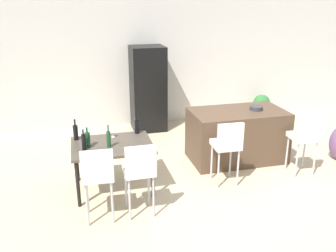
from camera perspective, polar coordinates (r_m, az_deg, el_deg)
name	(u,v)px	position (r m, az deg, el deg)	size (l,w,h in m)	color
ground_plane	(230,176)	(6.14, 9.68, -7.84)	(10.00, 10.00, 0.00)	#C6B28E
back_wall	(179,60)	(8.48, 1.74, 10.37)	(10.00, 0.12, 2.90)	beige
kitchen_island	(237,135)	(6.63, 10.78, -1.45)	(1.67, 0.93, 0.92)	#4C3828
bar_chair_left	(227,143)	(5.61, 9.32, -2.69)	(0.41, 0.41, 1.05)	silver
bar_chair_middle	(306,135)	(6.26, 20.84, -1.37)	(0.42, 0.42, 1.05)	silver
dining_table	(112,148)	(5.49, -8.78, -3.51)	(1.19, 0.92, 0.74)	#4C4238
dining_chair_near	(98,173)	(4.71, -11.02, -7.26)	(0.42, 0.42, 1.05)	silver
dining_chair_far	(140,168)	(4.76, -4.50, -6.65)	(0.40, 0.40, 1.05)	silver
wine_bottle_right	(137,127)	(5.81, -4.91, -0.08)	(0.08, 0.08, 0.30)	black
wine_bottle_end	(76,132)	(5.69, -14.35, -0.94)	(0.07, 0.07, 0.33)	black
wine_bottle_inner	(84,142)	(5.29, -13.12, -2.42)	(0.06, 0.06, 0.31)	black
wine_bottle_left	(87,139)	(5.40, -12.57, -2.04)	(0.08, 0.08, 0.29)	#194723
wine_bottle_corner	(109,139)	(5.31, -9.33, -2.00)	(0.06, 0.06, 0.34)	#194723
wine_glass_middle	(113,130)	(5.69, -8.70, -0.55)	(0.07, 0.07, 0.17)	silver
refrigerator	(148,89)	(7.97, -3.17, 5.88)	(0.72, 0.68, 1.84)	black
fruit_bowl	(256,108)	(6.60, 13.71, 2.77)	(0.23, 0.23, 0.07)	#333338
potted_plant	(261,105)	(9.06, 14.49, 3.24)	(0.40, 0.40, 0.60)	beige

